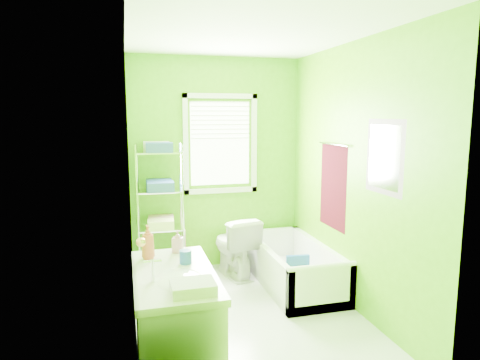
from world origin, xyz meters
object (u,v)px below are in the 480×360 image
object	(u,v)px
toilet	(234,246)
vanity	(176,323)
wire_shelf_unit	(161,196)
bathtub	(294,272)

from	to	relation	value
toilet	vanity	world-z (taller)	vanity
vanity	wire_shelf_unit	world-z (taller)	wire_shelf_unit
bathtub	toilet	bearing A→B (deg)	140.70
bathtub	wire_shelf_unit	xyz separation A→B (m)	(-1.40, 0.65, 0.82)
wire_shelf_unit	toilet	bearing A→B (deg)	-12.74
bathtub	vanity	xyz separation A→B (m)	(-1.48, -1.41, 0.28)
bathtub	toilet	xyz separation A→B (m)	(-0.57, 0.47, 0.21)
wire_shelf_unit	bathtub	bearing A→B (deg)	-25.12
bathtub	vanity	size ratio (longest dim) A/B	1.40
vanity	wire_shelf_unit	bearing A→B (deg)	87.69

